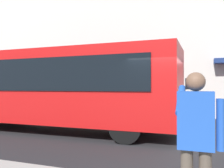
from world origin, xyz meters
TOP-DOWN VIEW (x-y plane):
  - ground_plane at (0.00, 0.00)m, footprint 60.00×60.00m
  - building_facade_far at (-0.02, -6.80)m, footprint 28.00×1.55m
  - red_bus at (4.38, -0.50)m, footprint 9.05×2.54m
  - pedestrian_photographer at (-0.74, 4.53)m, footprint 0.53×0.52m

SIDE VIEW (x-z plane):
  - ground_plane at x=0.00m, z-range 0.00..0.00m
  - pedestrian_photographer at x=-0.74m, z-range 0.29..1.99m
  - red_bus at x=4.38m, z-range 0.14..3.22m
  - building_facade_far at x=-0.02m, z-range -0.01..11.99m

